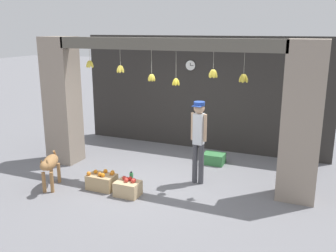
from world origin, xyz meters
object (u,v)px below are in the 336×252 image
object	(u,v)px
fruit_crate_oranges	(102,181)
fruit_crate_apples	(128,188)
dog	(50,165)
produce_box_green	(214,159)
water_bottle	(131,179)
shopkeeper	(199,135)
wall_clock	(191,65)

from	to	relation	value
fruit_crate_oranges	fruit_crate_apples	xyz separation A→B (m)	(0.63, -0.07, -0.01)
dog	fruit_crate_apples	size ratio (longest dim) A/B	1.93
produce_box_green	water_bottle	distance (m)	2.25
fruit_crate_apples	shopkeeper	bearing A→B (deg)	46.78
water_bottle	shopkeeper	bearing A→B (deg)	27.29
dog	wall_clock	world-z (taller)	wall_clock
dog	produce_box_green	distance (m)	3.77
produce_box_green	water_bottle	bearing A→B (deg)	-122.96
dog	shopkeeper	world-z (taller)	shopkeeper
shopkeeper	wall_clock	world-z (taller)	wall_clock
shopkeeper	fruit_crate_oranges	size ratio (longest dim) A/B	3.09
dog	fruit_crate_apples	world-z (taller)	dog
shopkeeper	fruit_crate_apples	bearing A→B (deg)	51.96
fruit_crate_apples	wall_clock	bearing A→B (deg)	89.18
dog	water_bottle	size ratio (longest dim) A/B	3.17
dog	water_bottle	world-z (taller)	dog
fruit_crate_oranges	dog	bearing A→B (deg)	-159.11
dog	fruit_crate_oranges	distance (m)	1.09
fruit_crate_apples	fruit_crate_oranges	bearing A→B (deg)	173.64
water_bottle	produce_box_green	bearing A→B (deg)	57.04
fruit_crate_oranges	water_bottle	bearing A→B (deg)	42.30
fruit_crate_oranges	fruit_crate_apples	bearing A→B (deg)	-6.36
fruit_crate_apples	wall_clock	xyz separation A→B (m)	(0.05, 3.37, 2.06)
water_bottle	wall_clock	size ratio (longest dim) A/B	1.06
produce_box_green	wall_clock	bearing A→B (deg)	134.56
water_bottle	fruit_crate_oranges	bearing A→B (deg)	-137.70
shopkeeper	fruit_crate_apples	size ratio (longest dim) A/B	3.69
fruit_crate_apples	dog	bearing A→B (deg)	-169.45
produce_box_green	shopkeeper	bearing A→B (deg)	-89.58
shopkeeper	water_bottle	distance (m)	1.65
fruit_crate_oranges	fruit_crate_apples	size ratio (longest dim) A/B	1.19
produce_box_green	fruit_crate_apples	bearing A→B (deg)	-113.72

